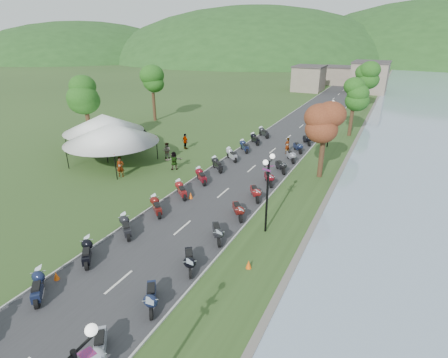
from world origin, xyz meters
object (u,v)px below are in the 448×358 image
at_px(pedestrian_b, 167,159).
at_px(pedestrian_c, 145,147).
at_px(pedestrian_a, 122,177).
at_px(vendor_tent_main, 113,144).

distance_m(pedestrian_b, pedestrian_c, 5.30).
bearing_deg(pedestrian_c, pedestrian_a, 0.54).
bearing_deg(pedestrian_c, pedestrian_b, 38.69).
bearing_deg(pedestrian_a, pedestrian_b, 56.72).
bearing_deg(vendor_tent_main, pedestrian_a, -38.86).
bearing_deg(vendor_tent_main, pedestrian_c, 99.13).
bearing_deg(pedestrian_b, vendor_tent_main, 29.05).
xyz_separation_m(vendor_tent_main, pedestrian_a, (2.82, -2.27, -2.00)).
distance_m(pedestrian_a, pedestrian_c, 8.86).
xyz_separation_m(vendor_tent_main, pedestrian_b, (3.81, 3.36, -2.00)).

